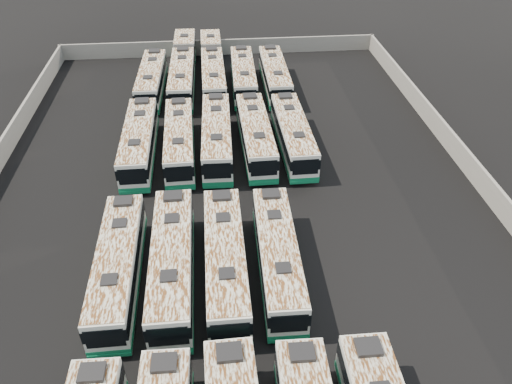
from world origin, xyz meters
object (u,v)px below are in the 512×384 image
(bus_back_right, at_px, (243,76))
(bus_back_far_right, at_px, (275,76))
(bus_midback_far_right, at_px, (293,135))
(bus_midback_center, at_px, (217,137))
(bus_midfront_right, at_px, (278,256))
(bus_back_center, at_px, (213,67))
(bus_midback_left, at_px, (179,140))
(bus_back_left, at_px, (183,67))
(bus_midfront_far_left, at_px, (118,266))
(bus_back_far_left, at_px, (152,80))
(bus_midback_far_left, at_px, (139,142))
(bus_midfront_center, at_px, (225,260))
(bus_midfront_left, at_px, (173,262))
(bus_midback_right, at_px, (256,135))

(bus_back_right, height_order, bus_back_far_right, bus_back_far_right)
(bus_midback_far_right, bearing_deg, bus_midback_center, 177.51)
(bus_midfront_right, height_order, bus_back_right, bus_back_right)
(bus_back_center, distance_m, bus_back_right, 4.99)
(bus_midback_left, distance_m, bus_back_left, 18.37)
(bus_midfront_far_left, bearing_deg, bus_back_left, 83.47)
(bus_midback_center, xyz_separation_m, bus_back_far_left, (-7.50, 14.66, -0.07))
(bus_back_right, bearing_deg, bus_midfront_right, -88.50)
(bus_midfront_right, bearing_deg, bus_midback_left, 114.79)
(bus_midback_center, xyz_separation_m, bus_back_center, (0.01, 18.04, -0.05))
(bus_midback_far_right, height_order, bus_back_far_left, bus_midback_far_right)
(bus_midback_far_left, bearing_deg, bus_midback_left, -0.98)
(bus_back_center, bearing_deg, bus_midfront_center, -90.28)
(bus_back_right, distance_m, bus_back_far_right, 3.90)
(bus_midfront_far_left, bearing_deg, bus_back_far_right, 64.10)
(bus_midfront_far_left, xyz_separation_m, bus_midback_left, (3.78, 17.14, -0.01))
(bus_midfront_left, height_order, bus_back_center, bus_midfront_left)
(bus_midfront_far_left, xyz_separation_m, bus_midback_right, (11.35, 17.41, 0.03))
(bus_back_far_right, bearing_deg, bus_back_center, 154.93)
(bus_midback_right, xyz_separation_m, bus_back_far_left, (-11.38, 14.68, -0.04))
(bus_midback_left, xyz_separation_m, bus_back_center, (3.70, 18.32, 0.01))
(bus_midback_left, relative_size, bus_midback_far_right, 0.99)
(bus_midback_far_left, xyz_separation_m, bus_back_right, (11.35, 14.96, -0.05))
(bus_midback_left, distance_m, bus_back_center, 18.69)
(bus_midback_far_left, relative_size, bus_back_right, 1.02)
(bus_midback_far_left, bearing_deg, bus_midfront_center, -66.49)
(bus_midback_right, relative_size, bus_back_right, 1.02)
(bus_midfront_far_left, bearing_deg, bus_midfront_right, -0.53)
(bus_back_right, bearing_deg, bus_midback_far_left, -125.88)
(bus_midfront_center, bearing_deg, bus_midback_right, 77.69)
(bus_midback_left, bearing_deg, bus_midback_far_left, 177.93)
(bus_midfront_center, relative_size, bus_back_center, 0.65)
(bus_back_left, bearing_deg, bus_back_center, 0.12)
(bus_back_left, bearing_deg, bus_back_far_right, -17.03)
(bus_midback_left, height_order, bus_back_far_right, bus_back_far_right)
(bus_midfront_left, relative_size, bus_midback_center, 1.00)
(bus_back_center, bearing_deg, bus_back_far_right, -25.75)
(bus_midfront_left, distance_m, bus_back_far_left, 32.36)
(bus_midback_far_left, relative_size, bus_back_left, 0.64)
(bus_midfront_far_left, xyz_separation_m, bus_back_left, (3.73, 35.51, 0.05))
(bus_back_far_right, bearing_deg, bus_midback_left, -127.27)
(bus_midfront_far_left, height_order, bus_midfront_center, bus_midfront_center)
(bus_midfront_far_left, relative_size, bus_midfront_center, 0.99)
(bus_back_center, bearing_deg, bus_midback_center, -90.41)
(bus_midfront_left, distance_m, bus_midback_far_right, 20.65)
(bus_midfront_center, bearing_deg, bus_back_right, 83.45)
(bus_midfront_left, xyz_separation_m, bus_back_center, (3.69, 35.52, -0.06))
(bus_midback_center, height_order, bus_back_right, bus_midback_center)
(bus_back_right, bearing_deg, bus_back_left, 157.11)
(bus_midfront_center, height_order, bus_midback_center, bus_midback_center)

